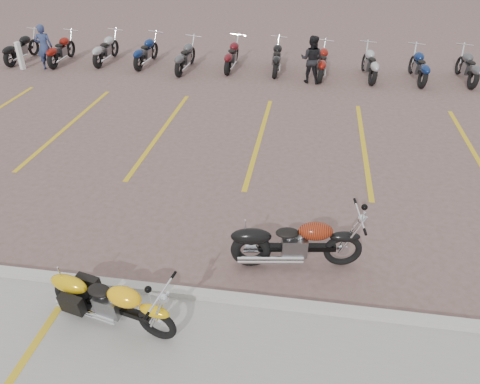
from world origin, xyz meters
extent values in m
plane|color=#725651|center=(0.00, 0.00, 0.00)|extent=(100.00, 100.00, 0.00)
cube|color=#ADAAA3|center=(0.00, -2.00, 0.06)|extent=(60.00, 0.18, 0.12)
torus|color=black|center=(-0.59, -2.87, 0.30)|extent=(0.61, 0.23, 0.60)
torus|color=black|center=(-1.99, -2.56, 0.30)|extent=(0.66, 0.29, 0.64)
cube|color=black|center=(-1.29, -2.71, 0.35)|extent=(1.20, 0.37, 0.09)
cube|color=slate|center=(-1.33, -2.70, 0.41)|extent=(0.44, 0.36, 0.31)
ellipsoid|color=#FFB40D|center=(-1.04, -2.77, 0.68)|extent=(0.59, 0.41, 0.28)
ellipsoid|color=black|center=(-1.45, -2.68, 0.65)|extent=(0.40, 0.31, 0.11)
torus|color=black|center=(2.00, -0.86, 0.32)|extent=(0.66, 0.21, 0.65)
torus|color=black|center=(0.47, -1.09, 0.32)|extent=(0.71, 0.27, 0.69)
cube|color=black|center=(1.24, -0.98, 0.38)|extent=(1.30, 0.32, 0.10)
cube|color=slate|center=(1.19, -0.98, 0.44)|extent=(0.46, 0.36, 0.34)
ellipsoid|color=black|center=(1.51, -0.93, 0.74)|extent=(0.62, 0.40, 0.30)
ellipsoid|color=black|center=(1.06, -1.00, 0.70)|extent=(0.42, 0.32, 0.12)
imported|color=navy|center=(-8.58, 8.78, 0.81)|extent=(0.68, 0.55, 1.62)
imported|color=black|center=(1.17, 8.79, 0.80)|extent=(0.89, 0.76, 1.59)
cube|color=white|center=(-9.51, 8.59, 0.50)|extent=(0.20, 0.20, 1.00)
camera|label=1|loc=(1.27, -7.24, 5.33)|focal=35.00mm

